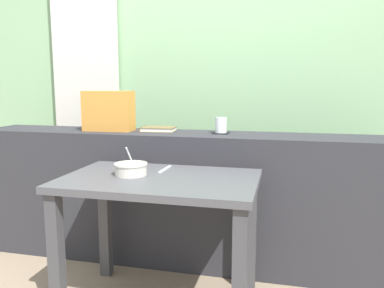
{
  "coord_description": "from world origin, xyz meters",
  "views": [
    {
      "loc": [
        0.59,
        -1.79,
        1.15
      ],
      "look_at": [
        0.08,
        0.31,
        0.81
      ],
      "focal_mm": 36.32,
      "sensor_mm": 36.0,
      "label": 1
    }
  ],
  "objects_px": {
    "breakfast_table": "(160,202)",
    "juice_glass": "(221,125)",
    "coaster_square": "(221,133)",
    "throw_pillow": "(109,111)",
    "fork_utensil": "(165,169)",
    "soup_bowl": "(131,169)",
    "closed_book": "(158,129)"
  },
  "relations": [
    {
      "from": "coaster_square",
      "to": "fork_utensil",
      "type": "bearing_deg",
      "value": -118.82
    },
    {
      "from": "juice_glass",
      "to": "coaster_square",
      "type": "bearing_deg",
      "value": 104.04
    },
    {
      "from": "coaster_square",
      "to": "closed_book",
      "type": "bearing_deg",
      "value": 176.87
    },
    {
      "from": "coaster_square",
      "to": "throw_pillow",
      "type": "distance_m",
      "value": 0.75
    },
    {
      "from": "breakfast_table",
      "to": "juice_glass",
      "type": "relative_size",
      "value": 10.1
    },
    {
      "from": "soup_bowl",
      "to": "throw_pillow",
      "type": "bearing_deg",
      "value": 124.55
    },
    {
      "from": "breakfast_table",
      "to": "soup_bowl",
      "type": "height_order",
      "value": "soup_bowl"
    },
    {
      "from": "breakfast_table",
      "to": "closed_book",
      "type": "bearing_deg",
      "value": 108.96
    },
    {
      "from": "throw_pillow",
      "to": "soup_bowl",
      "type": "xyz_separation_m",
      "value": [
        0.38,
        -0.55,
        -0.25
      ]
    },
    {
      "from": "throw_pillow",
      "to": "coaster_square",
      "type": "bearing_deg",
      "value": 2.36
    },
    {
      "from": "throw_pillow",
      "to": "soup_bowl",
      "type": "bearing_deg",
      "value": -55.45
    },
    {
      "from": "throw_pillow",
      "to": "fork_utensil",
      "type": "xyz_separation_m",
      "value": [
        0.51,
        -0.39,
        -0.28
      ]
    },
    {
      "from": "coaster_square",
      "to": "soup_bowl",
      "type": "distance_m",
      "value": 0.69
    },
    {
      "from": "breakfast_table",
      "to": "coaster_square",
      "type": "bearing_deg",
      "value": 70.75
    },
    {
      "from": "throw_pillow",
      "to": "closed_book",
      "type": "bearing_deg",
      "value": 9.4
    },
    {
      "from": "breakfast_table",
      "to": "throw_pillow",
      "type": "relative_size",
      "value": 3.01
    },
    {
      "from": "juice_glass",
      "to": "closed_book",
      "type": "xyz_separation_m",
      "value": [
        -0.42,
        0.02,
        -0.04
      ]
    },
    {
      "from": "juice_glass",
      "to": "throw_pillow",
      "type": "distance_m",
      "value": 0.74
    },
    {
      "from": "closed_book",
      "to": "throw_pillow",
      "type": "height_order",
      "value": "throw_pillow"
    },
    {
      "from": "coaster_square",
      "to": "soup_bowl",
      "type": "height_order",
      "value": "coaster_square"
    },
    {
      "from": "juice_glass",
      "to": "fork_utensil",
      "type": "height_order",
      "value": "juice_glass"
    },
    {
      "from": "coaster_square",
      "to": "throw_pillow",
      "type": "bearing_deg",
      "value": -177.64
    },
    {
      "from": "breakfast_table",
      "to": "juice_glass",
      "type": "height_order",
      "value": "juice_glass"
    },
    {
      "from": "closed_book",
      "to": "throw_pillow",
      "type": "relative_size",
      "value": 0.71
    },
    {
      "from": "juice_glass",
      "to": "fork_utensil",
      "type": "distance_m",
      "value": 0.52
    },
    {
      "from": "soup_bowl",
      "to": "closed_book",
      "type": "bearing_deg",
      "value": 95.19
    },
    {
      "from": "coaster_square",
      "to": "soup_bowl",
      "type": "xyz_separation_m",
      "value": [
        -0.36,
        -0.58,
        -0.12
      ]
    },
    {
      "from": "breakfast_table",
      "to": "fork_utensil",
      "type": "distance_m",
      "value": 0.21
    },
    {
      "from": "coaster_square",
      "to": "fork_utensil",
      "type": "relative_size",
      "value": 0.59
    },
    {
      "from": "closed_book",
      "to": "soup_bowl",
      "type": "xyz_separation_m",
      "value": [
        0.05,
        -0.6,
        -0.13
      ]
    },
    {
      "from": "breakfast_table",
      "to": "soup_bowl",
      "type": "distance_m",
      "value": 0.22
    },
    {
      "from": "juice_glass",
      "to": "fork_utensil",
      "type": "relative_size",
      "value": 0.56
    }
  ]
}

